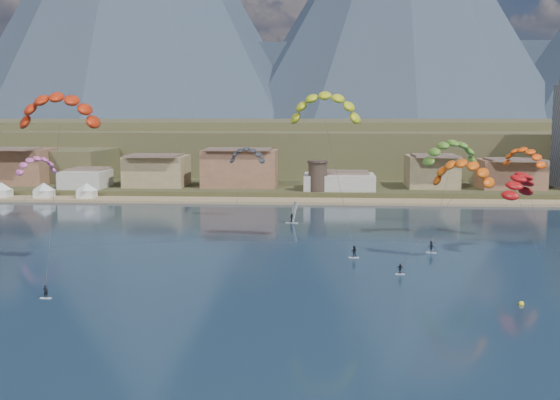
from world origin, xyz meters
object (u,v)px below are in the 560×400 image
buoy (521,304)px  kitesurfer_orange (463,168)px  kitesurfer_red (59,105)px  watchtower (318,176)px  windsurfer (293,216)px  kitesurfer_yellow (325,103)px  kitesurfer_green (451,150)px

buoy → kitesurfer_orange: bearing=96.3°
kitesurfer_red → watchtower: bearing=68.1°
watchtower → windsurfer: 44.05m
kitesurfer_yellow → kitesurfer_orange: size_ratio=1.44×
watchtower → kitesurfer_orange: bearing=-73.3°
kitesurfer_red → buoy: size_ratio=42.29×
kitesurfer_orange → kitesurfer_green: 20.48m
watchtower → kitesurfer_yellow: 70.31m
kitesurfer_red → buoy: 69.49m
kitesurfer_red → kitesurfer_yellow: 45.54m
watchtower → kitesurfer_green: 65.50m
kitesurfer_green → buoy: 48.58m
kitesurfer_green → buoy: (1.05, -45.57, -16.81)m
kitesurfer_red → kitesurfer_orange: (60.71, 11.79, -9.93)m
kitesurfer_green → buoy: kitesurfer_green is taller
watchtower → windsurfer: (-4.85, -43.51, -4.86)m
watchtower → windsurfer: watchtower is taller
kitesurfer_yellow → buoy: 51.35m
watchtower → kitesurfer_yellow: (2.08, -67.64, 19.07)m
windsurfer → kitesurfer_orange: bearing=-51.4°
kitesurfer_green → windsurfer: 37.69m
kitesurfer_red → buoy: (63.49, -13.46, -24.81)m
kitesurfer_green → buoy: bearing=-88.7°
kitesurfer_orange → kitesurfer_green: size_ratio=0.92×
kitesurfer_orange → kitesurfer_red: bearing=-169.0°
windsurfer → buoy: (31.59, -61.38, -1.39)m
watchtower → buoy: (26.74, -104.88, -6.25)m
windsurfer → kitesurfer_green: bearing=-27.4°
watchtower → kitesurfer_yellow: size_ratio=0.30×
kitesurfer_red → kitesurfer_orange: bearing=11.0°
kitesurfer_red → windsurfer: kitesurfer_red is taller
windsurfer → kitesurfer_red: bearing=-123.7°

